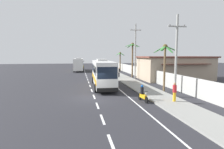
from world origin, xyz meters
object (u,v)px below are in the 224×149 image
Objects in this scene: pedestrian_midwalk at (175,92)px; palm_nearest at (132,53)px; motorcycle_beside_bus at (105,75)px; palm_second at (165,56)px; utility_pole_mid at (135,51)px; palm_third at (120,58)px; coach_bus_foreground at (103,72)px; motorcycle_trailing at (143,95)px; roadside_building at (174,68)px; utility_pole_nearest at (176,55)px; coach_bus_far_lane at (79,64)px; pedestrian_near_kerb at (119,72)px.

pedestrian_midwalk is 20.38m from palm_nearest.
motorcycle_beside_bus is 0.34× the size of palm_second.
utility_pole_mid reaches higher than palm_third.
motorcycle_trailing is at bearing -72.85° from coach_bus_foreground.
palm_third is (0.76, 14.20, -1.11)m from palm_nearest.
coach_bus_foreground is 5.74× the size of motorcycle_trailing.
palm_second is 12.59m from roadside_building.
pedestrian_midwalk is 0.21× the size of utility_pole_nearest.
motorcycle_beside_bus is at bearing 93.48° from motorcycle_trailing.
coach_bus_far_lane is at bearing 107.71° from palm_second.
coach_bus_foreground is 1.31× the size of utility_pole_nearest.
motorcycle_beside_bus is 7.30m from utility_pole_mid.
palm_third is (8.17, 24.28, 1.67)m from coach_bus_foreground.
utility_pole_mid is (1.70, 17.27, 4.22)m from pedestrian_midwalk.
roadside_building is (7.08, 10.18, -2.18)m from palm_second.
palm_nearest is at bearing 14.07° from motorcycle_beside_bus.
coach_bus_foreground is 6.40× the size of pedestrian_midwalk.
palm_third is at bearing -85.89° from pedestrian_near_kerb.
coach_bus_far_lane is 27.39m from roadside_building.
roadside_building is at bearing -73.45° from palm_third.
palm_second reaches higher than coach_bus_foreground.
palm_third is 20.06m from roadside_building.
pedestrian_midwalk is 0.25× the size of palm_nearest.
palm_nearest is at bearing 76.05° from motorcycle_trailing.
utility_pole_nearest is (9.97, -34.21, 2.52)m from coach_bus_far_lane.
palm_second is at bearing -36.76° from coach_bus_foreground.
motorcycle_trailing is 5.61m from utility_pole_nearest.
motorcycle_trailing reaches higher than motorcycle_beside_bus.
palm_third is at bearing 86.51° from utility_pole_mid.
motorcycle_beside_bus is 0.23× the size of utility_pole_nearest.
utility_pole_nearest is (1.25, 2.12, 3.40)m from pedestrian_midwalk.
palm_third is (11.45, -2.19, 1.75)m from coach_bus_far_lane.
pedestrian_midwalk is at bearing -95.62° from utility_pole_mid.
motorcycle_beside_bus is at bearing 110.54° from palm_second.
palm_nearest reaches higher than motorcycle_beside_bus.
pedestrian_near_kerb is 0.33× the size of palm_third.
pedestrian_midwalk is at bearing -76.50° from coach_bus_far_lane.
roadside_building reaches higher than coach_bus_foreground.
utility_pole_nearest is at bearing -91.68° from utility_pole_mid.
palm_second is at bearing -72.29° from coach_bus_far_lane.
coach_bus_foreground reaches higher than motorcycle_beside_bus.
pedestrian_midwalk is 5.94m from palm_second.
roadside_building is at bearing 20.24° from coach_bus_foreground.
coach_bus_far_lane reaches higher than motorcycle_beside_bus.
palm_nearest is 1.21× the size of palm_second.
coach_bus_far_lane is at bearing 99.65° from motorcycle_trailing.
coach_bus_foreground is at bearing -108.59° from palm_third.
utility_pole_mid is (7.14, 7.40, 3.27)m from coach_bus_foreground.
utility_pole_mid reaches higher than coach_bus_foreground.
palm_second reaches higher than pedestrian_midwalk.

